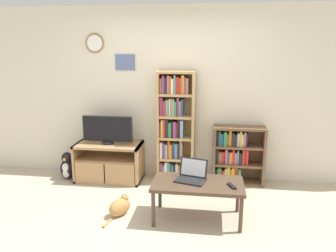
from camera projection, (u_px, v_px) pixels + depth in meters
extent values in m
plane|color=#BCAD93|center=(154.00, 233.00, 3.63)|extent=(18.00, 18.00, 0.00)
cube|color=beige|center=(173.00, 95.00, 4.97)|extent=(7.10, 0.06, 2.60)
torus|color=olive|center=(95.00, 43.00, 4.91)|extent=(0.29, 0.03, 0.29)
cylinder|color=white|center=(95.00, 43.00, 4.91)|extent=(0.24, 0.02, 0.24)
cube|color=silver|center=(125.00, 62.00, 4.92)|extent=(0.33, 0.01, 0.26)
cube|color=slate|center=(125.00, 62.00, 4.92)|extent=(0.30, 0.02, 0.24)
cube|color=tan|center=(80.00, 160.00, 5.10)|extent=(0.04, 0.52, 0.58)
cube|color=tan|center=(140.00, 163.00, 4.98)|extent=(0.04, 0.52, 0.58)
cube|color=tan|center=(109.00, 145.00, 4.97)|extent=(0.99, 0.52, 0.04)
cube|color=tan|center=(110.00, 178.00, 5.10)|extent=(0.99, 0.52, 0.04)
cube|color=tan|center=(109.00, 158.00, 5.02)|extent=(0.92, 0.48, 0.04)
cube|color=tan|center=(90.00, 173.00, 4.85)|extent=(0.44, 0.02, 0.31)
cube|color=tan|center=(120.00, 174.00, 4.79)|extent=(0.44, 0.02, 0.31)
cylinder|color=black|center=(108.00, 142.00, 4.95)|extent=(0.18, 0.18, 0.04)
cube|color=black|center=(108.00, 129.00, 4.90)|extent=(0.76, 0.05, 0.39)
cube|color=black|center=(107.00, 129.00, 4.88)|extent=(0.72, 0.01, 0.35)
cube|color=tan|center=(159.00, 127.00, 4.93)|extent=(0.04, 0.27, 1.67)
cube|color=tan|center=(193.00, 128.00, 4.86)|extent=(0.04, 0.27, 1.67)
cube|color=tan|center=(177.00, 125.00, 5.02)|extent=(0.55, 0.02, 1.67)
cube|color=tan|center=(176.00, 178.00, 5.09)|extent=(0.48, 0.23, 0.04)
cube|color=tan|center=(176.00, 158.00, 5.01)|extent=(0.48, 0.23, 0.04)
cube|color=tan|center=(176.00, 138.00, 4.93)|extent=(0.48, 0.23, 0.04)
cube|color=tan|center=(176.00, 117.00, 4.86)|extent=(0.48, 0.23, 0.04)
cube|color=tan|center=(176.00, 95.00, 4.78)|extent=(0.48, 0.23, 0.04)
cube|color=tan|center=(176.00, 72.00, 4.70)|extent=(0.48, 0.23, 0.04)
cube|color=#B75B70|center=(162.00, 169.00, 5.10)|extent=(0.04, 0.17, 0.23)
cube|color=#759EB7|center=(164.00, 170.00, 5.10)|extent=(0.02, 0.18, 0.21)
cube|color=white|center=(167.00, 169.00, 5.08)|extent=(0.04, 0.19, 0.25)
cube|color=#5B9389|center=(169.00, 168.00, 5.07)|extent=(0.02, 0.20, 0.27)
cube|color=#5B9389|center=(170.00, 169.00, 5.07)|extent=(0.02, 0.21, 0.25)
cube|color=#2856A8|center=(172.00, 169.00, 5.08)|extent=(0.02, 0.19, 0.24)
cube|color=#5B9389|center=(173.00, 170.00, 5.07)|extent=(0.02, 0.21, 0.22)
cube|color=#232328|center=(175.00, 170.00, 5.07)|extent=(0.03, 0.18, 0.22)
cube|color=white|center=(177.00, 170.00, 5.07)|extent=(0.03, 0.17, 0.23)
cube|color=#93704C|center=(179.00, 170.00, 5.05)|extent=(0.03, 0.22, 0.23)
cube|color=red|center=(182.00, 170.00, 5.06)|extent=(0.03, 0.18, 0.22)
cube|color=gold|center=(183.00, 170.00, 5.04)|extent=(0.02, 0.21, 0.26)
cube|color=white|center=(162.00, 149.00, 5.01)|extent=(0.04, 0.22, 0.24)
cube|color=#9E4293|center=(164.00, 149.00, 5.02)|extent=(0.03, 0.19, 0.23)
cube|color=#759EB7|center=(167.00, 150.00, 5.01)|extent=(0.04, 0.21, 0.21)
cube|color=orange|center=(169.00, 148.00, 5.00)|extent=(0.03, 0.18, 0.27)
cube|color=orange|center=(171.00, 150.00, 5.00)|extent=(0.04, 0.21, 0.22)
cube|color=#2856A8|center=(174.00, 150.00, 5.00)|extent=(0.04, 0.16, 0.23)
cube|color=#759EB7|center=(177.00, 150.00, 5.00)|extent=(0.04, 0.17, 0.23)
cube|color=#232328|center=(179.00, 149.00, 4.98)|extent=(0.03, 0.20, 0.25)
cube|color=white|center=(181.00, 149.00, 4.98)|extent=(0.02, 0.17, 0.27)
cube|color=#93704C|center=(182.00, 150.00, 4.97)|extent=(0.02, 0.22, 0.25)
cube|color=#9E4293|center=(161.00, 128.00, 4.94)|extent=(0.02, 0.20, 0.24)
cube|color=gold|center=(163.00, 127.00, 4.93)|extent=(0.03, 0.21, 0.27)
cube|color=red|center=(165.00, 127.00, 4.93)|extent=(0.03, 0.21, 0.27)
cube|color=#232328|center=(168.00, 127.00, 4.92)|extent=(0.04, 0.20, 0.28)
cube|color=#388947|center=(170.00, 129.00, 4.92)|extent=(0.04, 0.20, 0.23)
cube|color=#232328|center=(173.00, 128.00, 4.92)|extent=(0.02, 0.18, 0.24)
cube|color=#9E4293|center=(175.00, 129.00, 4.91)|extent=(0.04, 0.20, 0.24)
cube|color=red|center=(177.00, 129.00, 4.92)|extent=(0.02, 0.17, 0.22)
cube|color=#232328|center=(179.00, 128.00, 4.91)|extent=(0.03, 0.18, 0.28)
cube|color=#759EB7|center=(182.00, 128.00, 4.89)|extent=(0.04, 0.21, 0.27)
cube|color=#9E4293|center=(162.00, 106.00, 4.86)|extent=(0.04, 0.18, 0.27)
cube|color=red|center=(165.00, 108.00, 4.86)|extent=(0.03, 0.20, 0.22)
cube|color=#5B9389|center=(168.00, 107.00, 4.85)|extent=(0.04, 0.20, 0.24)
cube|color=white|center=(170.00, 107.00, 4.85)|extent=(0.03, 0.17, 0.25)
cube|color=orange|center=(172.00, 107.00, 4.85)|extent=(0.02, 0.18, 0.26)
cube|color=#759EB7|center=(174.00, 107.00, 4.84)|extent=(0.03, 0.20, 0.25)
cube|color=#388947|center=(176.00, 108.00, 4.83)|extent=(0.03, 0.21, 0.22)
cube|color=#9E4293|center=(178.00, 106.00, 4.83)|extent=(0.03, 0.17, 0.27)
cube|color=#93704C|center=(180.00, 108.00, 4.83)|extent=(0.03, 0.19, 0.22)
cube|color=#2856A8|center=(183.00, 107.00, 4.83)|extent=(0.03, 0.17, 0.24)
cube|color=#93704C|center=(161.00, 86.00, 4.79)|extent=(0.03, 0.18, 0.22)
cube|color=#9E4293|center=(164.00, 84.00, 4.79)|extent=(0.04, 0.17, 0.26)
cube|color=#232328|center=(166.00, 85.00, 4.78)|extent=(0.03, 0.19, 0.23)
cube|color=#B75B70|center=(169.00, 84.00, 4.77)|extent=(0.03, 0.20, 0.26)
cube|color=orange|center=(171.00, 85.00, 4.77)|extent=(0.03, 0.17, 0.25)
cube|color=white|center=(173.00, 86.00, 4.76)|extent=(0.03, 0.21, 0.22)
cube|color=#5B9389|center=(175.00, 84.00, 4.76)|extent=(0.03, 0.20, 0.27)
cube|color=red|center=(178.00, 85.00, 4.76)|extent=(0.04, 0.18, 0.24)
cube|color=red|center=(180.00, 86.00, 4.75)|extent=(0.03, 0.21, 0.23)
cube|color=gold|center=(183.00, 84.00, 4.75)|extent=(0.04, 0.17, 0.27)
cube|color=#9E4293|center=(186.00, 85.00, 4.75)|extent=(0.02, 0.17, 0.24)
cube|color=#93704C|center=(188.00, 86.00, 4.74)|extent=(0.03, 0.19, 0.23)
cube|color=brown|center=(214.00, 154.00, 4.91)|extent=(0.04, 0.28, 0.87)
cube|color=brown|center=(263.00, 156.00, 4.82)|extent=(0.04, 0.28, 0.87)
cube|color=brown|center=(238.00, 153.00, 4.99)|extent=(0.75, 0.02, 0.87)
cube|color=brown|center=(237.00, 182.00, 4.96)|extent=(0.68, 0.24, 0.04)
cube|color=brown|center=(238.00, 164.00, 4.90)|extent=(0.68, 0.24, 0.04)
cube|color=brown|center=(239.00, 146.00, 4.83)|extent=(0.68, 0.24, 0.04)
cube|color=brown|center=(240.00, 128.00, 4.77)|extent=(0.68, 0.24, 0.04)
cube|color=#232328|center=(216.00, 173.00, 4.99)|extent=(0.03, 0.18, 0.19)
cube|color=#388947|center=(218.00, 173.00, 4.98)|extent=(0.03, 0.19, 0.21)
cube|color=#388947|center=(220.00, 173.00, 4.97)|extent=(0.03, 0.22, 0.21)
cube|color=red|center=(223.00, 174.00, 4.98)|extent=(0.04, 0.19, 0.17)
cube|color=white|center=(225.00, 173.00, 4.97)|extent=(0.03, 0.17, 0.20)
cube|color=gold|center=(228.00, 173.00, 4.96)|extent=(0.04, 0.19, 0.23)
cube|color=orange|center=(231.00, 174.00, 4.96)|extent=(0.02, 0.20, 0.20)
cube|color=gold|center=(233.00, 173.00, 4.95)|extent=(0.03, 0.19, 0.22)
cube|color=red|center=(236.00, 173.00, 4.95)|extent=(0.04, 0.18, 0.23)
cube|color=#388947|center=(239.00, 174.00, 4.94)|extent=(0.04, 0.20, 0.21)
cube|color=#232328|center=(217.00, 155.00, 4.92)|extent=(0.04, 0.19, 0.22)
cube|color=#93704C|center=(220.00, 156.00, 4.92)|extent=(0.04, 0.17, 0.17)
cube|color=red|center=(223.00, 156.00, 4.92)|extent=(0.04, 0.17, 0.18)
cube|color=#B75B70|center=(226.00, 155.00, 4.90)|extent=(0.04, 0.19, 0.22)
cube|color=#2856A8|center=(228.00, 157.00, 4.90)|extent=(0.02, 0.20, 0.19)
cube|color=orange|center=(230.00, 157.00, 4.90)|extent=(0.04, 0.19, 0.18)
cube|color=red|center=(233.00, 155.00, 4.89)|extent=(0.03, 0.19, 0.23)
cube|color=#B75B70|center=(235.00, 157.00, 4.89)|extent=(0.03, 0.19, 0.18)
cube|color=#5B9389|center=(238.00, 156.00, 4.88)|extent=(0.02, 0.19, 0.22)
cube|color=#232328|center=(240.00, 157.00, 4.88)|extent=(0.04, 0.20, 0.18)
cube|color=red|center=(243.00, 156.00, 4.86)|extent=(0.02, 0.21, 0.23)
cube|color=red|center=(244.00, 156.00, 4.87)|extent=(0.02, 0.18, 0.22)
cube|color=red|center=(247.00, 156.00, 4.86)|extent=(0.03, 0.19, 0.23)
cube|color=#232328|center=(218.00, 137.00, 4.86)|extent=(0.04, 0.19, 0.21)
cube|color=#388947|center=(220.00, 137.00, 4.85)|extent=(0.02, 0.19, 0.22)
cube|color=#2856A8|center=(222.00, 138.00, 4.85)|extent=(0.04, 0.19, 0.18)
cube|color=#388947|center=(225.00, 138.00, 4.83)|extent=(0.04, 0.22, 0.21)
cube|color=#93704C|center=(228.00, 139.00, 4.84)|extent=(0.02, 0.18, 0.17)
cube|color=orange|center=(230.00, 137.00, 4.83)|extent=(0.04, 0.18, 0.23)
cube|color=#232328|center=(233.00, 138.00, 4.82)|extent=(0.03, 0.21, 0.20)
cube|color=#232328|center=(235.00, 139.00, 4.82)|extent=(0.04, 0.22, 0.18)
cube|color=white|center=(238.00, 139.00, 4.82)|extent=(0.03, 0.19, 0.20)
cube|color=gold|center=(240.00, 138.00, 4.80)|extent=(0.02, 0.22, 0.23)
cube|color=white|center=(242.00, 139.00, 4.81)|extent=(0.02, 0.19, 0.18)
cube|color=#B75B70|center=(245.00, 138.00, 4.80)|extent=(0.03, 0.20, 0.22)
cube|color=#232328|center=(247.00, 139.00, 4.81)|extent=(0.02, 0.17, 0.19)
cube|color=#4C3828|center=(198.00, 184.00, 3.82)|extent=(1.06, 0.56, 0.04)
cylinder|color=#4C3828|center=(153.00, 209.00, 3.71)|extent=(0.04, 0.04, 0.43)
cylinder|color=#4C3828|center=(241.00, 215.00, 3.58)|extent=(0.04, 0.04, 0.43)
cylinder|color=#4C3828|center=(160.00, 191.00, 4.17)|extent=(0.04, 0.04, 0.43)
cylinder|color=#4C3828|center=(238.00, 196.00, 4.04)|extent=(0.04, 0.04, 0.43)
cube|color=#232326|center=(190.00, 180.00, 3.85)|extent=(0.38, 0.30, 0.02)
cube|color=black|center=(190.00, 180.00, 3.84)|extent=(0.33, 0.23, 0.00)
cube|color=#232326|center=(194.00, 167.00, 3.92)|extent=(0.34, 0.15, 0.22)
cube|color=silver|center=(193.00, 167.00, 3.92)|extent=(0.30, 0.13, 0.19)
cube|color=black|center=(232.00, 186.00, 3.69)|extent=(0.10, 0.16, 0.02)
ellipsoid|color=#B78447|center=(120.00, 207.00, 3.98)|extent=(0.31, 0.35, 0.21)
ellipsoid|color=beige|center=(127.00, 205.00, 4.07)|extent=(0.12, 0.11, 0.12)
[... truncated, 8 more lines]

